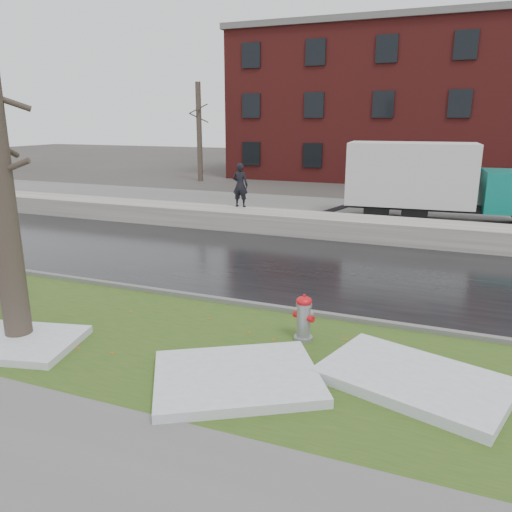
% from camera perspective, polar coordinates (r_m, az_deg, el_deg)
% --- Properties ---
extents(ground, '(120.00, 120.00, 0.00)m').
position_cam_1_polar(ground, '(10.65, -4.49, -7.49)').
color(ground, '#47423D').
rests_on(ground, ground).
extents(verge, '(60.00, 4.50, 0.04)m').
position_cam_1_polar(verge, '(9.63, -7.81, -10.02)').
color(verge, '#2D4918').
rests_on(verge, ground).
extents(sidewalk, '(60.00, 3.00, 0.05)m').
position_cam_1_polar(sidewalk, '(7.10, -23.90, -21.46)').
color(sidewalk, slate).
rests_on(sidewalk, ground).
extents(road, '(60.00, 7.00, 0.03)m').
position_cam_1_polar(road, '(14.58, 3.30, -1.03)').
color(road, black).
rests_on(road, ground).
extents(parking_lot, '(60.00, 9.00, 0.03)m').
position_cam_1_polar(parking_lot, '(22.59, 10.19, 4.65)').
color(parking_lot, slate).
rests_on(parking_lot, ground).
extents(curb, '(60.00, 0.15, 0.14)m').
position_cam_1_polar(curb, '(11.46, -2.29, -5.37)').
color(curb, slate).
rests_on(curb, ground).
extents(snowbank, '(60.00, 1.60, 0.75)m').
position_cam_1_polar(snowbank, '(18.41, 7.48, 3.49)').
color(snowbank, beige).
rests_on(snowbank, ground).
extents(brick_building, '(26.00, 12.00, 10.00)m').
position_cam_1_polar(brick_building, '(38.86, 18.94, 15.88)').
color(brick_building, maroon).
rests_on(brick_building, ground).
extents(bg_tree_left, '(1.40, 1.62, 6.50)m').
position_cam_1_polar(bg_tree_left, '(34.88, -6.51, 13.99)').
color(bg_tree_left, brown).
rests_on(bg_tree_left, ground).
extents(bg_tree_center, '(1.40, 1.62, 6.50)m').
position_cam_1_polar(bg_tree_center, '(36.31, 5.24, 14.07)').
color(bg_tree_center, brown).
rests_on(bg_tree_center, ground).
extents(fire_hydrant, '(0.45, 0.43, 0.92)m').
position_cam_1_polar(fire_hydrant, '(9.56, 5.50, -6.81)').
color(fire_hydrant, gray).
rests_on(fire_hydrant, verge).
extents(box_truck, '(9.72, 2.84, 3.22)m').
position_cam_1_polar(box_truck, '(21.79, 19.89, 8.09)').
color(box_truck, black).
rests_on(box_truck, ground).
extents(worker, '(0.64, 0.43, 1.72)m').
position_cam_1_polar(worker, '(19.88, -1.82, 8.10)').
color(worker, black).
rests_on(worker, snowbank).
extents(snow_patch_near, '(3.26, 3.05, 0.16)m').
position_cam_1_polar(snow_patch_near, '(8.25, -2.21, -13.70)').
color(snow_patch_near, silver).
rests_on(snow_patch_near, verge).
extents(snow_patch_far, '(2.50, 2.05, 0.14)m').
position_cam_1_polar(snow_patch_far, '(10.43, -25.62, -8.88)').
color(snow_patch_far, silver).
rests_on(snow_patch_far, verge).
extents(snow_patch_side, '(3.21, 2.55, 0.18)m').
position_cam_1_polar(snow_patch_side, '(8.55, 17.61, -13.30)').
color(snow_patch_side, silver).
rests_on(snow_patch_side, verge).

